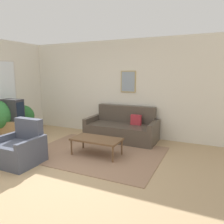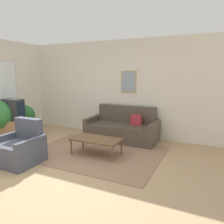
% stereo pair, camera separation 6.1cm
% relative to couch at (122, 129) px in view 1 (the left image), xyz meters
% --- Properties ---
extents(ground_plane, '(16.00, 16.00, 0.00)m').
position_rel_couch_xyz_m(ground_plane, '(-0.53, -2.34, -0.30)').
color(ground_plane, tan).
extents(area_rug, '(2.87, 2.09, 0.01)m').
position_rel_couch_xyz_m(area_rug, '(-0.13, -1.22, -0.30)').
color(area_rug, '#937056').
rests_on(area_rug, ground_plane).
extents(wall_back, '(8.00, 0.09, 2.70)m').
position_rel_couch_xyz_m(wall_back, '(-0.52, 0.46, 1.05)').
color(wall_back, silver).
rests_on(wall_back, ground_plane).
extents(couch, '(1.89, 0.90, 0.89)m').
position_rel_couch_xyz_m(couch, '(0.00, 0.00, 0.00)').
color(couch, '#4C4238').
rests_on(couch, ground_plane).
extents(coffee_table, '(1.08, 0.55, 0.38)m').
position_rel_couch_xyz_m(coffee_table, '(-0.06, -1.32, 0.05)').
color(coffee_table, brown).
rests_on(coffee_table, ground_plane).
extents(tv_stand, '(0.73, 0.50, 0.58)m').
position_rel_couch_xyz_m(tv_stand, '(-2.48, -1.39, -0.01)').
color(tv_stand, '#A87F51').
rests_on(tv_stand, ground_plane).
extents(tv, '(0.56, 0.28, 0.55)m').
position_rel_couch_xyz_m(tv, '(-2.48, -1.39, 0.55)').
color(tv, '#2D2D33').
rests_on(tv, tv_stand).
extents(armchair, '(0.81, 0.76, 0.86)m').
position_rel_couch_xyz_m(armchair, '(-1.24, -2.33, -0.02)').
color(armchair, '#474C5B').
rests_on(armchair, ground_plane).
extents(potted_plant_tall, '(0.71, 0.71, 1.09)m').
position_rel_couch_xyz_m(potted_plant_tall, '(-2.74, -1.57, 0.41)').
color(potted_plant_tall, slate).
rests_on(potted_plant_tall, ground_plane).
extents(potted_plant_by_window, '(0.41, 0.41, 0.65)m').
position_rel_couch_xyz_m(potted_plant_by_window, '(-2.70, -0.89, 0.09)').
color(potted_plant_by_window, '#935638').
rests_on(potted_plant_by_window, ground_plane).
extents(potted_plant_small, '(0.61, 0.61, 0.90)m').
position_rel_couch_xyz_m(potted_plant_small, '(-2.66, -0.90, 0.27)').
color(potted_plant_small, '#383D42').
rests_on(potted_plant_small, ground_plane).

